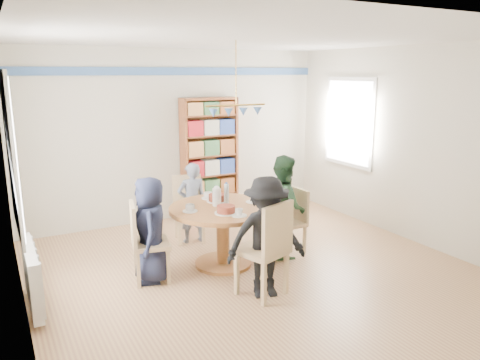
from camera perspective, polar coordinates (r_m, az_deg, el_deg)
ground at (r=5.72m, az=1.94°, el=-11.12°), size 5.00×5.00×0.00m
room_shell at (r=5.91m, az=-4.40°, el=6.29°), size 5.00×5.00×5.00m
radiator at (r=5.20m, az=-24.02°, el=-10.64°), size 0.12×1.00×0.60m
dining_table at (r=5.72m, az=-2.10°, el=-5.12°), size 1.30×1.30×0.75m
chair_left at (r=5.40m, az=-11.67°, el=-7.04°), size 0.48×0.48×0.93m
chair_right at (r=6.20m, az=6.47°, el=-4.60°), size 0.39×0.39×0.85m
chair_far at (r=6.66m, az=-6.31°, el=-3.03°), size 0.49×0.49×0.92m
chair_near at (r=4.92m, az=3.46°, el=-7.96°), size 0.59×0.59×1.05m
person_left at (r=5.38m, az=-10.86°, el=-5.98°), size 0.52×0.67×1.22m
person_right at (r=6.06m, az=5.39°, el=-3.12°), size 0.66×0.75×1.32m
person_far at (r=6.52m, az=-5.87°, el=-2.78°), size 0.43×0.30×1.14m
person_near at (r=4.92m, az=3.19°, el=-7.02°), size 0.94×0.68×1.30m
bookshelf at (r=7.64m, az=-3.74°, el=2.59°), size 0.93×0.28×1.94m
tableware at (r=5.66m, az=-2.44°, el=-2.66°), size 1.02×1.02×0.27m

